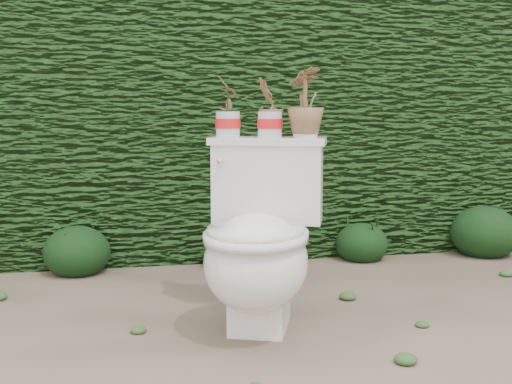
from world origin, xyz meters
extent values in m
plane|color=gray|center=(0.00, 0.00, 0.00)|extent=(60.00, 60.00, 0.00)
cube|color=#26521B|center=(0.00, 1.60, 0.80)|extent=(8.00, 1.00, 1.60)
cube|color=silver|center=(0.60, 6.00, 2.00)|extent=(8.00, 3.50, 4.00)
cube|color=silver|center=(0.01, -0.03, 0.10)|extent=(0.31, 0.36, 0.20)
ellipsoid|color=silver|center=(-0.02, -0.12, 0.30)|extent=(0.56, 0.62, 0.39)
cube|color=silver|center=(0.09, 0.18, 0.57)|extent=(0.50, 0.32, 0.34)
cube|color=silver|center=(0.09, 0.18, 0.76)|extent=(0.53, 0.35, 0.03)
cylinder|color=silver|center=(-0.12, 0.16, 0.68)|extent=(0.04, 0.06, 0.02)
sphere|color=silver|center=(-0.13, 0.13, 0.68)|extent=(0.03, 0.03, 0.03)
imported|color=#226F27|center=(-0.07, 0.24, 0.90)|extent=(0.11, 0.15, 0.25)
imported|color=#226F27|center=(0.10, 0.18, 0.90)|extent=(0.16, 0.17, 0.24)
imported|color=#226F27|center=(0.24, 0.12, 0.92)|extent=(0.22, 0.22, 0.28)
ellipsoid|color=#153613|center=(-0.79, 1.04, 0.15)|extent=(0.36, 0.36, 0.29)
ellipsoid|color=#153613|center=(0.09, 0.99, 0.14)|extent=(0.35, 0.35, 0.28)
ellipsoid|color=#153613|center=(0.86, 1.04, 0.12)|extent=(0.31, 0.31, 0.25)
ellipsoid|color=#153613|center=(1.64, 1.01, 0.17)|extent=(0.41, 0.41, 0.33)
camera|label=1|loc=(-0.50, -2.53, 0.90)|focal=45.00mm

